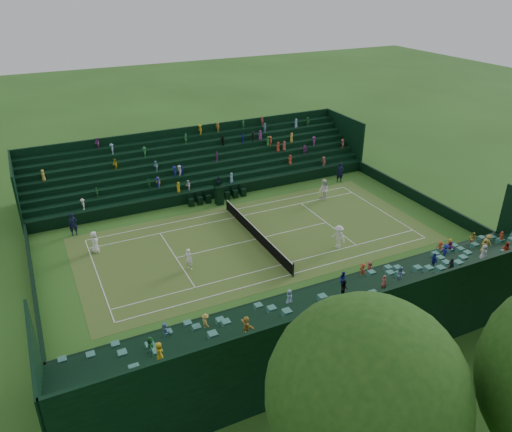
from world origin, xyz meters
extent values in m
plane|color=#2C571B|center=(0.00, 0.00, 0.00)|extent=(160.00, 160.00, 0.00)
cube|color=#3D802A|center=(0.00, 0.00, 0.01)|extent=(12.97, 26.77, 0.01)
cube|color=black|center=(0.00, 15.88, 0.50)|extent=(17.17, 0.20, 1.00)
cube|color=black|center=(0.00, -15.88, 0.50)|extent=(17.17, 0.20, 1.00)
cube|color=black|center=(8.48, 0.00, 0.50)|extent=(0.20, 31.77, 1.00)
cube|color=black|center=(-8.48, 0.00, 0.50)|extent=(0.20, 31.77, 1.00)
cube|color=black|center=(8.98, 0.00, 0.50)|extent=(0.80, 32.00, 1.00)
cube|color=black|center=(9.79, 0.00, 0.72)|extent=(0.80, 32.00, 1.45)
cube|color=black|center=(10.58, 0.00, 0.95)|extent=(0.80, 32.00, 1.90)
cube|color=black|center=(11.38, 0.00, 1.18)|extent=(0.80, 32.00, 2.35)
cube|color=black|center=(12.18, 0.00, 1.40)|extent=(0.80, 32.00, 2.80)
cube|color=black|center=(12.98, 0.00, 1.62)|extent=(0.80, 32.00, 3.25)
cube|color=black|center=(13.79, 0.00, 1.85)|extent=(0.80, 32.00, 3.70)
cube|color=black|center=(14.59, 0.00, 2.08)|extent=(0.80, 32.00, 4.15)
cube|color=black|center=(15.08, 0.00, 2.45)|extent=(0.20, 32.00, 4.90)
cube|color=black|center=(-8.98, 0.00, 0.50)|extent=(0.80, 32.00, 1.00)
cube|color=black|center=(-9.79, 0.00, 0.72)|extent=(0.80, 32.00, 1.45)
cube|color=black|center=(-10.58, 0.00, 0.95)|extent=(0.80, 32.00, 1.90)
cube|color=black|center=(-11.38, 0.00, 1.18)|extent=(0.80, 32.00, 2.35)
cube|color=black|center=(-12.18, 0.00, 1.40)|extent=(0.80, 32.00, 2.80)
cube|color=black|center=(-12.98, 0.00, 1.62)|extent=(0.80, 32.00, 3.25)
cube|color=black|center=(-13.79, 0.00, 1.85)|extent=(0.80, 32.00, 3.70)
cube|color=black|center=(-14.59, 0.00, 2.08)|extent=(0.80, 32.00, 4.15)
cube|color=black|center=(-15.08, 0.00, 2.45)|extent=(0.20, 32.00, 4.90)
cylinder|color=black|center=(-5.79, 0.00, 0.53)|extent=(0.10, 0.10, 1.06)
cylinder|color=black|center=(5.79, 0.00, 0.53)|extent=(0.10, 0.10, 1.06)
cube|color=black|center=(0.00, 0.00, 0.46)|extent=(11.57, 0.02, 0.86)
cube|color=white|center=(0.00, 0.00, 0.93)|extent=(11.57, 0.04, 0.07)
sphere|color=#1E4B15|center=(21.23, -6.35, 6.61)|extent=(6.50, 6.50, 6.50)
cube|color=black|center=(-7.17, -0.14, 0.82)|extent=(0.64, 0.64, 1.64)
cube|color=black|center=(-7.17, -0.14, 1.68)|extent=(0.82, 0.82, 0.09)
cube|color=black|center=(-7.49, -0.14, 2.00)|extent=(0.07, 0.82, 0.64)
imported|color=black|center=(-7.17, -0.14, 2.15)|extent=(0.38, 0.45, 0.85)
cube|color=black|center=(-7.85, -2.52, 0.36)|extent=(0.45, 0.45, 0.71)
cube|color=black|center=(-8.08, -2.52, 0.80)|extent=(0.05, 0.45, 0.45)
cube|color=black|center=(-7.85, -1.72, 0.36)|extent=(0.45, 0.45, 0.71)
cube|color=black|center=(-8.08, -1.72, 0.80)|extent=(0.05, 0.45, 0.45)
cube|color=black|center=(-7.85, -0.92, 0.36)|extent=(0.45, 0.45, 0.71)
cube|color=black|center=(-8.08, -0.92, 0.80)|extent=(0.05, 0.45, 0.45)
cube|color=black|center=(-7.85, 0.88, 0.36)|extent=(0.45, 0.45, 0.71)
cube|color=black|center=(-8.08, 0.88, 0.80)|extent=(0.05, 0.45, 0.45)
cube|color=black|center=(-7.85, 1.68, 0.36)|extent=(0.45, 0.45, 0.71)
cube|color=black|center=(-8.08, 1.68, 0.80)|extent=(0.05, 0.45, 0.45)
cube|color=black|center=(-7.85, 2.48, 0.36)|extent=(0.45, 0.45, 0.71)
cube|color=black|center=(-8.08, 2.48, 0.80)|extent=(0.05, 0.45, 0.45)
imported|color=white|center=(-3.37, -11.43, 0.84)|extent=(0.90, 0.66, 1.68)
imported|color=white|center=(1.80, -6.00, 0.81)|extent=(0.70, 0.68, 1.62)
imported|color=white|center=(-3.90, 8.58, 0.98)|extent=(1.09, 0.93, 1.96)
imported|color=white|center=(3.77, 4.96, 0.91)|extent=(1.33, 1.03, 1.82)
imported|color=black|center=(-6.80, 12.30, 0.98)|extent=(0.66, 0.82, 1.96)
imported|color=black|center=(-6.80, -12.46, 0.93)|extent=(0.48, 0.70, 1.85)
camera|label=1|loc=(30.20, -14.55, 18.74)|focal=35.00mm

